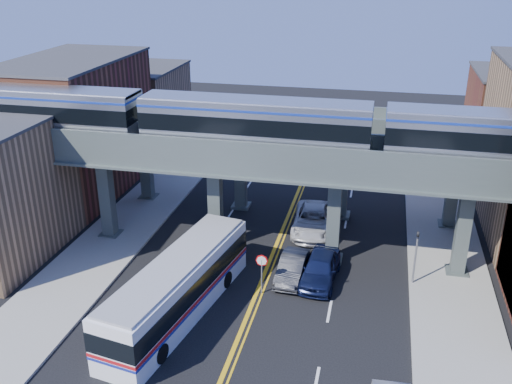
# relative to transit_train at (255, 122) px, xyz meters

# --- Properties ---
(ground) EXTENTS (120.00, 120.00, 0.00)m
(ground) POSITION_rel_transit_train_xyz_m (1.28, -8.00, -9.18)
(ground) COLOR black
(ground) RESTS_ON ground
(sidewalk_west) EXTENTS (5.00, 70.00, 0.16)m
(sidewalk_west) POSITION_rel_transit_train_xyz_m (-10.22, 2.00, -9.10)
(sidewalk_west) COLOR gray
(sidewalk_west) RESTS_ON ground
(sidewalk_east) EXTENTS (5.00, 70.00, 0.16)m
(sidewalk_east) POSITION_rel_transit_train_xyz_m (12.78, 2.00, -9.10)
(sidewalk_east) COLOR gray
(sidewalk_east) RESTS_ON ground
(building_west_b) EXTENTS (8.00, 14.00, 11.00)m
(building_west_b) POSITION_rel_transit_train_xyz_m (-17.22, 8.00, -3.68)
(building_west_b) COLOR brown
(building_west_b) RESTS_ON ground
(building_west_c) EXTENTS (8.00, 10.00, 8.00)m
(building_west_c) POSITION_rel_transit_train_xyz_m (-17.22, 21.00, -5.18)
(building_west_c) COLOR #A07852
(building_west_c) RESTS_ON ground
(elevated_viaduct_near) EXTENTS (52.00, 3.60, 7.40)m
(elevated_viaduct_near) POSITION_rel_transit_train_xyz_m (1.28, 0.00, -2.71)
(elevated_viaduct_near) COLOR #404A46
(elevated_viaduct_near) RESTS_ON ground
(elevated_viaduct_far) EXTENTS (52.00, 3.60, 7.40)m
(elevated_viaduct_far) POSITION_rel_transit_train_xyz_m (1.28, 7.00, -2.71)
(elevated_viaduct_far) COLOR #404A46
(elevated_viaduct_far) RESTS_ON ground
(transit_train) EXTENTS (44.98, 2.82, 3.28)m
(transit_train) POSITION_rel_transit_train_xyz_m (0.00, 0.00, 0.00)
(transit_train) COLOR black
(transit_train) RESTS_ON elevated_viaduct_near
(stop_sign) EXTENTS (0.76, 0.09, 2.63)m
(stop_sign) POSITION_rel_transit_train_xyz_m (1.58, -5.00, -7.42)
(stop_sign) COLOR slate
(stop_sign) RESTS_ON ground
(traffic_signal) EXTENTS (0.15, 0.18, 4.10)m
(traffic_signal) POSITION_rel_transit_train_xyz_m (10.48, -2.00, -6.88)
(traffic_signal) COLOR slate
(traffic_signal) RESTS_ON ground
(transit_bus) EXTENTS (4.96, 12.95, 3.26)m
(transit_bus) POSITION_rel_transit_train_xyz_m (-2.56, -8.07, -7.50)
(transit_bus) COLOR white
(transit_bus) RESTS_ON ground
(car_lane_a) EXTENTS (2.38, 5.28, 1.76)m
(car_lane_a) POSITION_rel_transit_train_xyz_m (4.82, -2.76, -8.30)
(car_lane_a) COLOR #0F1537
(car_lane_a) RESTS_ON ground
(car_lane_b) EXTENTS (1.73, 4.51, 1.47)m
(car_lane_b) POSITION_rel_transit_train_xyz_m (3.08, -2.85, -8.44)
(car_lane_b) COLOR #2B2B2D
(car_lane_b) RESTS_ON ground
(car_lane_c) EXTENTS (3.23, 6.41, 1.74)m
(car_lane_c) POSITION_rel_transit_train_xyz_m (3.50, 3.98, -8.31)
(car_lane_c) COLOR silver
(car_lane_c) RESTS_ON ground
(car_lane_d) EXTENTS (2.79, 5.62, 1.57)m
(car_lane_d) POSITION_rel_transit_train_xyz_m (6.24, 17.00, -8.39)
(car_lane_d) COLOR #B8B8BD
(car_lane_d) RESTS_ON ground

